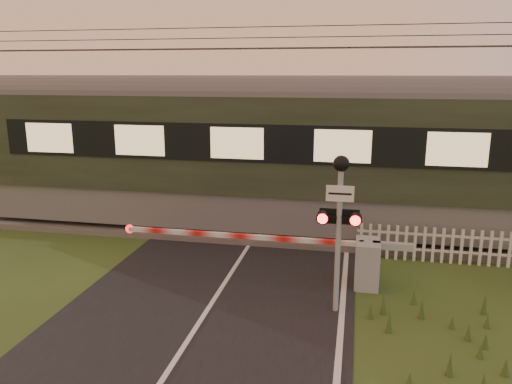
# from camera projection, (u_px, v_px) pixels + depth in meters

# --- Properties ---
(ground) EXTENTS (160.00, 160.00, 0.00)m
(ground) POSITION_uv_depth(u_px,v_px,m) (195.00, 330.00, 9.61)
(ground) COLOR #314319
(ground) RESTS_ON ground
(road) EXTENTS (6.00, 140.00, 0.03)m
(road) POSITION_uv_depth(u_px,v_px,m) (192.00, 336.00, 9.38)
(road) COLOR black
(road) RESTS_ON ground
(track_bed) EXTENTS (140.00, 3.40, 0.39)m
(track_bed) POSITION_uv_depth(u_px,v_px,m) (260.00, 227.00, 15.78)
(track_bed) COLOR #47423D
(track_bed) RESTS_ON ground
(overhead_wires) EXTENTS (120.00, 0.62, 0.62)m
(overhead_wires) POSITION_uv_depth(u_px,v_px,m) (260.00, 40.00, 14.45)
(overhead_wires) COLOR black
(overhead_wires) RESTS_ON ground
(boom_gate) EXTENTS (6.94, 0.84, 1.12)m
(boom_gate) POSITION_uv_depth(u_px,v_px,m) (352.00, 260.00, 11.52)
(boom_gate) COLOR gray
(boom_gate) RESTS_ON ground
(crossing_signal) EXTENTS (0.83, 0.35, 3.27)m
(crossing_signal) POSITION_uv_depth(u_px,v_px,m) (340.00, 207.00, 9.84)
(crossing_signal) COLOR gray
(crossing_signal) RESTS_ON ground
(picket_fence) EXTENTS (3.91, 0.08, 0.94)m
(picket_fence) POSITION_uv_depth(u_px,v_px,m) (433.00, 245.00, 12.92)
(picket_fence) COLOR silver
(picket_fence) RESTS_ON ground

